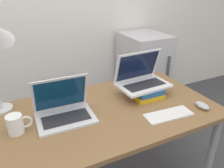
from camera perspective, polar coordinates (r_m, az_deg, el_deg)
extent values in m
cube|color=brown|center=(1.45, -1.12, -7.24)|extent=(1.43, 0.80, 0.03)
cylinder|color=gray|center=(1.80, 24.33, -16.68)|extent=(0.05, 0.05, 0.69)
cylinder|color=gray|center=(1.85, -25.52, -15.69)|extent=(0.05, 0.05, 0.69)
cylinder|color=gray|center=(2.18, 11.04, -6.75)|extent=(0.05, 0.05, 0.69)
cube|color=silver|center=(1.37, -12.01, -8.71)|extent=(0.35, 0.26, 0.02)
cube|color=#232328|center=(1.35, -11.90, -8.72)|extent=(0.28, 0.14, 0.00)
cube|color=silver|center=(1.38, -13.31, -2.43)|extent=(0.34, 0.10, 0.24)
cube|color=#0A2D4C|center=(1.38, -13.26, -2.56)|extent=(0.31, 0.08, 0.21)
cube|color=gold|center=(1.62, 8.63, -2.43)|extent=(0.22, 0.24, 0.03)
cube|color=#235693|center=(1.60, 8.77, -1.34)|extent=(0.19, 0.21, 0.04)
cube|color=silver|center=(1.60, 8.22, -0.28)|extent=(0.38, 0.25, 0.02)
cube|color=#232328|center=(1.59, 8.54, -0.17)|extent=(0.31, 0.14, 0.00)
cube|color=silver|center=(1.62, 6.68, 4.75)|extent=(0.37, 0.09, 0.23)
cube|color=#0F1938|center=(1.61, 6.77, 4.65)|extent=(0.33, 0.08, 0.20)
cube|color=white|center=(1.42, 14.53, -7.81)|extent=(0.31, 0.14, 0.01)
cube|color=silver|center=(1.42, 14.56, -7.57)|extent=(0.29, 0.11, 0.00)
ellipsoid|color=#B2B2B7|center=(1.57, 22.48, -5.20)|extent=(0.06, 0.11, 0.04)
cylinder|color=white|center=(1.32, -23.98, -9.62)|extent=(0.09, 0.09, 0.11)
torus|color=white|center=(1.32, -21.59, -9.17)|extent=(0.07, 0.01, 0.07)
cylinder|color=silver|center=(1.60, -26.90, -5.82)|extent=(0.14, 0.14, 0.01)
cube|color=silver|center=(2.63, 7.99, 2.52)|extent=(0.45, 0.54, 0.95)
cube|color=#4C4C51|center=(2.48, 14.23, 1.76)|extent=(0.02, 0.02, 0.48)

